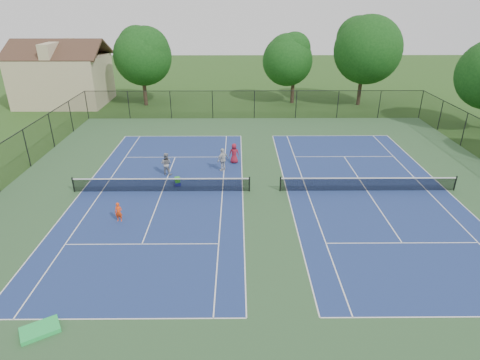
{
  "coord_description": "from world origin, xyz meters",
  "views": [
    {
      "loc": [
        -1.88,
        -24.52,
        12.08
      ],
      "look_at": [
        -1.7,
        -1.0,
        1.3
      ],
      "focal_mm": 30.0,
      "sensor_mm": 36.0,
      "label": 1
    }
  ],
  "objects_px": {
    "tree_back_d": "(365,47)",
    "ball_hopper": "(177,180)",
    "tree_back_a": "(141,54)",
    "tree_back_c": "(294,57)",
    "bystander_c": "(234,153)",
    "clapboard_house": "(63,78)",
    "child_player": "(119,212)",
    "ball_crate": "(178,184)",
    "bystander_a": "(223,160)",
    "instructor": "(166,164)"
  },
  "relations": [
    {
      "from": "ball_crate",
      "to": "ball_hopper",
      "type": "distance_m",
      "value": 0.33
    },
    {
      "from": "instructor",
      "to": "ball_hopper",
      "type": "height_order",
      "value": "instructor"
    },
    {
      "from": "instructor",
      "to": "ball_crate",
      "type": "bearing_deg",
      "value": 132.51
    },
    {
      "from": "instructor",
      "to": "tree_back_c",
      "type": "bearing_deg",
      "value": -104.4
    },
    {
      "from": "clapboard_house",
      "to": "tree_back_c",
      "type": "bearing_deg",
      "value": 0.0
    },
    {
      "from": "tree_back_c",
      "to": "ball_crate",
      "type": "xyz_separation_m",
      "value": [
        -11.05,
        -24.1,
        -5.34
      ]
    },
    {
      "from": "ball_crate",
      "to": "ball_hopper",
      "type": "relative_size",
      "value": 1.06
    },
    {
      "from": "tree_back_d",
      "to": "ball_hopper",
      "type": "distance_m",
      "value": 30.61
    },
    {
      "from": "clapboard_house",
      "to": "bystander_a",
      "type": "xyz_separation_m",
      "value": [
        20.04,
        -21.4,
        -2.2
      ]
    },
    {
      "from": "tree_back_a",
      "to": "ball_hopper",
      "type": "relative_size",
      "value": 24.03
    },
    {
      "from": "tree_back_a",
      "to": "ball_hopper",
      "type": "bearing_deg",
      "value": -73.26
    },
    {
      "from": "tree_back_a",
      "to": "instructor",
      "type": "relative_size",
      "value": 5.39
    },
    {
      "from": "child_player",
      "to": "ball_crate",
      "type": "distance_m",
      "value": 5.59
    },
    {
      "from": "tree_back_a",
      "to": "clapboard_house",
      "type": "distance_m",
      "value": 10.47
    },
    {
      "from": "tree_back_c",
      "to": "ball_crate",
      "type": "distance_m",
      "value": 27.04
    },
    {
      "from": "tree_back_d",
      "to": "ball_crate",
      "type": "relative_size",
      "value": 25.76
    },
    {
      "from": "tree_back_c",
      "to": "ball_crate",
      "type": "height_order",
      "value": "tree_back_c"
    },
    {
      "from": "child_player",
      "to": "bystander_a",
      "type": "height_order",
      "value": "bystander_a"
    },
    {
      "from": "clapboard_house",
      "to": "child_player",
      "type": "bearing_deg",
      "value": -63.91
    },
    {
      "from": "ball_hopper",
      "to": "clapboard_house",
      "type": "bearing_deg",
      "value": 125.12
    },
    {
      "from": "tree_back_d",
      "to": "ball_hopper",
      "type": "relative_size",
      "value": 27.21
    },
    {
      "from": "tree_back_a",
      "to": "ball_hopper",
      "type": "distance_m",
      "value": 24.75
    },
    {
      "from": "bystander_a",
      "to": "child_player",
      "type": "bearing_deg",
      "value": 7.02
    },
    {
      "from": "tree_back_a",
      "to": "bystander_c",
      "type": "bearing_deg",
      "value": -59.99
    },
    {
      "from": "tree_back_a",
      "to": "tree_back_c",
      "type": "bearing_deg",
      "value": 3.18
    },
    {
      "from": "instructor",
      "to": "ball_hopper",
      "type": "xyz_separation_m",
      "value": [
        1.07,
        -1.99,
        -0.38
      ]
    },
    {
      "from": "child_player",
      "to": "instructor",
      "type": "xyz_separation_m",
      "value": [
        1.71,
        6.82,
        0.25
      ]
    },
    {
      "from": "tree_back_d",
      "to": "instructor",
      "type": "height_order",
      "value": "tree_back_d"
    },
    {
      "from": "tree_back_c",
      "to": "child_player",
      "type": "xyz_separation_m",
      "value": [
        -13.84,
        -28.92,
        -4.88
      ]
    },
    {
      "from": "tree_back_a",
      "to": "tree_back_c",
      "type": "relative_size",
      "value": 1.09
    },
    {
      "from": "tree_back_a",
      "to": "tree_back_c",
      "type": "height_order",
      "value": "tree_back_a"
    },
    {
      "from": "tree_back_d",
      "to": "bystander_c",
      "type": "relative_size",
      "value": 6.43
    },
    {
      "from": "child_player",
      "to": "ball_hopper",
      "type": "relative_size",
      "value": 3.13
    },
    {
      "from": "tree_back_d",
      "to": "ball_hopper",
      "type": "bearing_deg",
      "value": -129.52
    },
    {
      "from": "clapboard_house",
      "to": "ball_hopper",
      "type": "xyz_separation_m",
      "value": [
        16.95,
        -24.1,
        -2.63
      ]
    },
    {
      "from": "tree_back_a",
      "to": "bystander_c",
      "type": "height_order",
      "value": "tree_back_a"
    },
    {
      "from": "tree_back_c",
      "to": "instructor",
      "type": "height_order",
      "value": "tree_back_c"
    },
    {
      "from": "tree_back_c",
      "to": "bystander_c",
      "type": "bearing_deg",
      "value": -109.7
    },
    {
      "from": "bystander_c",
      "to": "ball_hopper",
      "type": "xyz_separation_m",
      "value": [
        -3.94,
        -4.24,
        -0.34
      ]
    },
    {
      "from": "tree_back_d",
      "to": "child_player",
      "type": "height_order",
      "value": "tree_back_d"
    },
    {
      "from": "instructor",
      "to": "bystander_c",
      "type": "height_order",
      "value": "instructor"
    },
    {
      "from": "tree_back_a",
      "to": "instructor",
      "type": "height_order",
      "value": "tree_back_a"
    },
    {
      "from": "tree_back_d",
      "to": "clapboard_house",
      "type": "bearing_deg",
      "value": 178.41
    },
    {
      "from": "ball_hopper",
      "to": "tree_back_a",
      "type": "bearing_deg",
      "value": 106.74
    },
    {
      "from": "tree_back_a",
      "to": "child_player",
      "type": "height_order",
      "value": "tree_back_a"
    },
    {
      "from": "tree_back_a",
      "to": "clapboard_house",
      "type": "relative_size",
      "value": 0.85
    },
    {
      "from": "child_player",
      "to": "ball_crate",
      "type": "xyz_separation_m",
      "value": [
        2.78,
        4.83,
        -0.46
      ]
    },
    {
      "from": "child_player",
      "to": "bystander_c",
      "type": "relative_size",
      "value": 0.74
    },
    {
      "from": "tree_back_a",
      "to": "bystander_a",
      "type": "relative_size",
      "value": 5.12
    },
    {
      "from": "tree_back_a",
      "to": "tree_back_d",
      "type": "relative_size",
      "value": 0.88
    }
  ]
}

